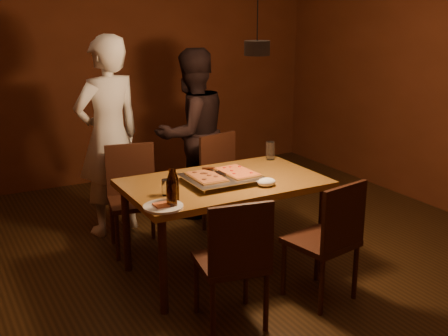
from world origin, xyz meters
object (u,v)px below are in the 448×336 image
beer_bottle_b (175,185)px  plate_slice (163,206)px  chair_far_left (133,187)px  dining_table (224,190)px  chair_near_left (235,252)px  beer_bottle_a (172,188)px  chair_near_right (331,231)px  diner_dark (192,134)px  pizza_tray (222,179)px  chair_far_right (225,174)px  diner_white (109,137)px  pendant_lamp (257,47)px

beer_bottle_b → plate_slice: 0.19m
chair_far_left → beer_bottle_b: beer_bottle_b is taller
dining_table → chair_near_left: bearing=-114.0°
plate_slice → beer_bottle_a: bearing=-21.3°
chair_near_right → diner_dark: bearing=81.8°
chair_near_right → pizza_tray: chair_near_right is taller
chair_far_left → pizza_tray: 0.95m
chair_near_right → dining_table: bearing=107.6°
chair_near_left → beer_bottle_b: size_ratio=2.16×
chair_far_right → chair_near_left: (-0.77, -1.53, 0.00)m
diner_white → chair_far_right: bearing=139.4°
pendant_lamp → chair_far_right: bearing=73.5°
chair_near_left → chair_far_right: bearing=72.9°
chair_near_left → chair_near_right: 0.75m
plate_slice → pendant_lamp: size_ratio=0.24×
chair_far_right → pendant_lamp: (-0.29, -0.98, 1.22)m
chair_near_left → diner_dark: 2.16m
pizza_tray → beer_bottle_a: bearing=-149.6°
chair_far_right → chair_near_right: bearing=76.0°
dining_table → chair_near_left: 0.85m
chair_far_left → beer_bottle_a: 1.21m
chair_near_right → chair_far_right: bearing=78.9°
pizza_tray → plate_slice: bearing=-153.5°
diner_dark → pendant_lamp: (-0.19, -1.48, 0.93)m
chair_near_right → diner_white: diner_white is taller
pizza_tray → pendant_lamp: bearing=-46.2°
chair_far_left → diner_dark: 0.96m
dining_table → chair_far_right: chair_far_right is taller
pizza_tray → plate_slice: 0.68m
diner_white → beer_bottle_b: bearing=75.1°
chair_far_left → diner_dark: size_ratio=0.30×
dining_table → chair_far_right: size_ratio=2.97×
dining_table → chair_near_left: (-0.34, -0.76, -0.14)m
dining_table → diner_white: size_ratio=0.83×
dining_table → beer_bottle_a: size_ratio=5.55×
beer_bottle_a → beer_bottle_b: (0.07, 0.12, -0.02)m
dining_table → diner_white: 1.34m
pizza_tray → pendant_lamp: (0.18, -0.19, 0.99)m
beer_bottle_b → diner_dark: bearing=60.5°
chair_far_right → beer_bottle_a: beer_bottle_a is taller
chair_near_right → chair_far_left: bearing=108.5°
chair_near_right → beer_bottle_b: beer_bottle_b is taller
pizza_tray → plate_slice: size_ratio=2.06×
chair_far_right → chair_near_right: 1.55m
pizza_tray → plate_slice: (-0.61, -0.30, -0.01)m
diner_dark → chair_near_right: bearing=81.2°
pizza_tray → diner_white: (-0.47, 1.25, 0.13)m
pizza_tray → beer_bottle_a: 0.65m
pizza_tray → pendant_lamp: 1.02m
beer_bottle_b → plate_slice: bearing=-143.6°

